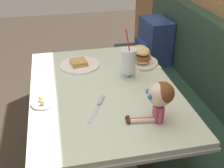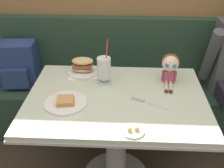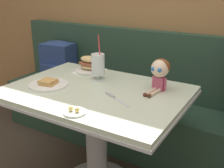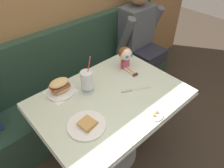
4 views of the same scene
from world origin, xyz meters
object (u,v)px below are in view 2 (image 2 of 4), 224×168
at_px(butter_knife, 143,101).
at_px(backpack, 18,62).
at_px(butter_saucer, 133,131).
at_px(seated_doll, 170,65).
at_px(toast_plate, 66,102).
at_px(sandwich_plate, 83,67).
at_px(milkshake_glass, 104,69).

height_order(butter_knife, backpack, backpack).
bearing_deg(butter_saucer, backpack, 135.17).
bearing_deg(butter_knife, seated_doll, 53.94).
relative_size(toast_plate, sandwich_plate, 1.12).
bearing_deg(butter_saucer, toast_plate, 149.53).
xyz_separation_m(butter_saucer, seated_doll, (0.25, 0.53, 0.12)).
distance_m(toast_plate, milkshake_glass, 0.35).
bearing_deg(backpack, seated_doll, -18.97).
distance_m(milkshake_glass, butter_saucer, 0.54).
height_order(milkshake_glass, backpack, milkshake_glass).
relative_size(sandwich_plate, seated_doll, 1.00).
relative_size(sandwich_plate, butter_knife, 1.02).
xyz_separation_m(toast_plate, milkshake_glass, (0.21, 0.27, 0.09)).
xyz_separation_m(toast_plate, seated_doll, (0.64, 0.30, 0.12)).
bearing_deg(seated_doll, sandwich_plate, 170.55).
bearing_deg(sandwich_plate, toast_plate, -96.86).
bearing_deg(toast_plate, sandwich_plate, 83.14).
distance_m(sandwich_plate, backpack, 0.68).
bearing_deg(butter_knife, sandwich_plate, 139.76).
xyz_separation_m(toast_plate, butter_knife, (0.46, 0.05, -0.01)).
height_order(milkshake_glass, seated_doll, milkshake_glass).
relative_size(milkshake_glass, seated_doll, 1.40).
bearing_deg(seated_doll, butter_knife, -126.06).
distance_m(seated_doll, backpack, 1.27).
distance_m(toast_plate, butter_saucer, 0.45).
distance_m(sandwich_plate, butter_knife, 0.54).
height_order(sandwich_plate, seated_doll, seated_doll).
distance_m(milkshake_glass, backpack, 0.89).
bearing_deg(seated_doll, milkshake_glass, -175.98).
distance_m(milkshake_glass, sandwich_plate, 0.21).
distance_m(toast_plate, sandwich_plate, 0.40).
height_order(toast_plate, butter_saucer, toast_plate).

